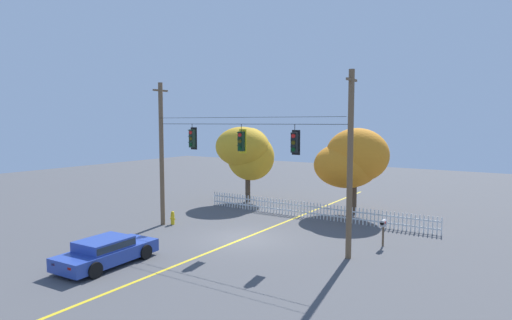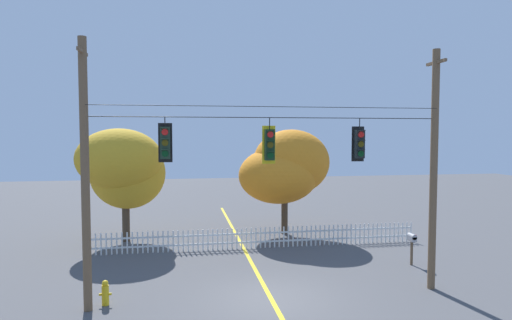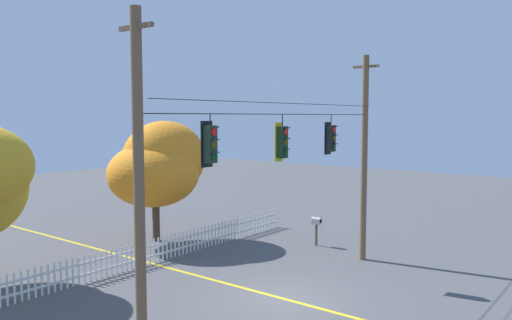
% 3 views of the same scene
% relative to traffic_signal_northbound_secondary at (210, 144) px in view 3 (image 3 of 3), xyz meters
% --- Properties ---
extents(ground, '(80.00, 80.00, 0.00)m').
position_rel_traffic_signal_northbound_secondary_xyz_m(ground, '(3.35, -0.01, -5.14)').
color(ground, '#4C4C4F').
extents(lane_centerline_stripe, '(0.16, 36.00, 0.01)m').
position_rel_traffic_signal_northbound_secondary_xyz_m(lane_centerline_stripe, '(3.35, -0.01, -5.13)').
color(lane_centerline_stripe, gold).
rests_on(lane_centerline_stripe, ground).
extents(signal_support_span, '(11.70, 1.10, 8.29)m').
position_rel_traffic_signal_northbound_secondary_xyz_m(signal_support_span, '(3.35, -0.01, -0.90)').
color(signal_support_span, brown).
rests_on(signal_support_span, ground).
extents(traffic_signal_northbound_secondary, '(0.43, 0.38, 1.41)m').
position_rel_traffic_signal_northbound_secondary_xyz_m(traffic_signal_northbound_secondary, '(0.00, 0.00, 0.00)').
color(traffic_signal_northbound_secondary, black).
extents(traffic_signal_northbound_primary, '(0.43, 0.38, 1.49)m').
position_rel_traffic_signal_northbound_secondary_xyz_m(traffic_signal_northbound_primary, '(3.29, 0.00, -0.08)').
color(traffic_signal_northbound_primary, black).
extents(traffic_signal_southbound_primary, '(0.43, 0.38, 1.45)m').
position_rel_traffic_signal_northbound_secondary_xyz_m(traffic_signal_southbound_primary, '(6.34, -0.00, -0.06)').
color(traffic_signal_southbound_primary, black).
extents(white_picket_fence, '(15.46, 0.06, 0.99)m').
position_rel_traffic_signal_northbound_secondary_xyz_m(white_picket_fence, '(4.15, 6.36, -4.64)').
color(white_picket_fence, white).
rests_on(white_picket_fence, ground).
extents(autumn_maple_mid, '(4.87, 4.12, 5.66)m').
position_rel_traffic_signal_northbound_secondary_xyz_m(autumn_maple_mid, '(5.88, 8.73, -1.58)').
color(autumn_maple_mid, '#473828').
rests_on(autumn_maple_mid, ground).
extents(roadside_mailbox, '(0.25, 0.44, 1.31)m').
position_rel_traffic_signal_northbound_secondary_xyz_m(roadside_mailbox, '(9.82, 2.65, -4.07)').
color(roadside_mailbox, brown).
rests_on(roadside_mailbox, ground).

